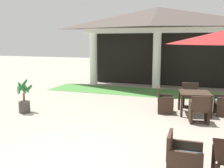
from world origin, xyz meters
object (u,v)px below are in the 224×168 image
Objects in this scene: patio_chair_near_foreground_west at (164,101)px; patio_chair_mid_left_west at (183,160)px; patio_chair_near_foreground_south at (199,110)px; patio_chair_near_foreground_north at (191,96)px; patio_table_near_foreground at (195,95)px; potted_palm_left_edge at (24,101)px.

patio_chair_mid_left_west is (0.93, -4.47, 0.02)m from patio_chair_near_foreground_west.
patio_chair_near_foreground_south is at bearing 45.16° from patio_chair_near_foreground_west.
patio_chair_mid_left_west is at bearing 81.53° from patio_chair_near_foreground_north.
patio_chair_mid_left_west is (-0.22, -3.66, 0.01)m from patio_chair_near_foreground_south.
patio_chair_near_foreground_north is at bearing 134.99° from patio_chair_near_foreground_west.
patio_chair_near_foreground_south is 0.96× the size of patio_chair_near_foreground_west.
patio_chair_mid_left_west is (-0.05, -4.63, -0.23)m from patio_table_near_foreground.
potted_palm_left_edge reaches higher than patio_chair_mid_left_west.
potted_palm_left_edge is at bearing -80.70° from patio_chair_near_foreground_west.
patio_chair_near_foreground_south is at bearing 90.00° from patio_chair_near_foreground_north.
patio_chair_mid_left_west reaches higher than patio_chair_near_foreground_north.
patio_chair_near_foreground_south is (0.17, -0.98, -0.25)m from patio_table_near_foreground.
potted_palm_left_edge is (-5.47, 2.90, -0.02)m from patio_chair_mid_left_west.
potted_palm_left_edge is at bearing 177.86° from patio_chair_near_foreground_south.
patio_chair_near_foreground_west is 1.41m from patio_chair_near_foreground_north.
patio_chair_near_foreground_north is 6.00m from potted_palm_left_edge.
patio_chair_near_foreground_west is 4.80m from potted_palm_left_edge.
patio_table_near_foreground is 4.64m from patio_chair_mid_left_west.
patio_table_near_foreground is 5.79m from potted_palm_left_edge.
patio_chair_near_foreground_south is 0.97× the size of patio_chair_near_foreground_north.
patio_table_near_foreground is 1.29× the size of patio_chair_mid_left_west.
patio_table_near_foreground is at bearing 90.00° from patio_chair_near_foreground_north.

